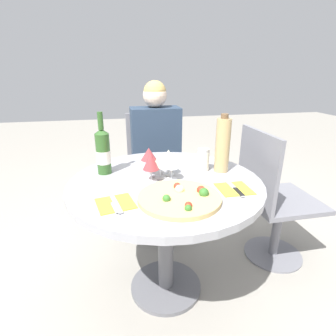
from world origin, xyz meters
TOP-DOWN VIEW (x-y plane):
  - ground_plane at (0.00, 0.00)m, footprint 12.00×12.00m
  - dining_table at (0.00, 0.00)m, footprint 0.98×0.98m
  - chair_behind_diner at (0.07, 0.85)m, footprint 0.43×0.43m
  - seated_diner at (0.07, 0.70)m, footprint 0.38×0.43m
  - chair_empty_side at (0.73, 0.15)m, footprint 0.43×0.43m
  - pizza_large at (0.02, -0.23)m, footprint 0.36×0.36m
  - wine_bottle at (-0.30, 0.16)m, footprint 0.08×0.08m
  - tall_carafe at (0.33, 0.06)m, footprint 0.08×0.08m
  - sugar_shaker at (0.23, 0.10)m, footprint 0.07×0.07m
  - wine_glass_front_left at (-0.07, 0.00)m, footprint 0.08×0.08m
  - wine_glass_back_left at (-0.07, 0.08)m, footprint 0.08×0.08m
  - wine_glass_front_right at (0.03, 0.00)m, footprint 0.08×0.08m
  - wine_glass_back_right at (0.03, 0.08)m, footprint 0.08×0.08m
  - wine_glass_center at (-0.02, 0.04)m, footprint 0.08×0.08m
  - place_setting_left at (-0.25, -0.21)m, footprint 0.18×0.19m
  - place_setting_right at (0.30, -0.18)m, footprint 0.15×0.19m

SIDE VIEW (x-z plane):
  - ground_plane at x=0.00m, z-range 0.00..0.00m
  - chair_behind_diner at x=0.07m, z-range -0.02..0.88m
  - chair_empty_side at x=0.73m, z-range -0.02..0.88m
  - seated_diner at x=0.07m, z-range -0.07..1.09m
  - dining_table at x=0.00m, z-range 0.23..0.93m
  - place_setting_left at x=-0.25m, z-range 0.70..0.71m
  - place_setting_right at x=0.30m, z-range 0.70..0.71m
  - pizza_large at x=0.02m, z-range 0.69..0.74m
  - sugar_shaker at x=0.23m, z-range 0.70..0.83m
  - wine_glass_center at x=-0.02m, z-range 0.73..0.86m
  - wine_glass_front_right at x=0.03m, z-range 0.73..0.87m
  - wine_glass_back_right at x=0.03m, z-range 0.74..0.87m
  - wine_glass_front_left at x=-0.07m, z-range 0.73..0.88m
  - wine_glass_back_left at x=-0.07m, z-range 0.74..0.90m
  - wine_bottle at x=-0.30m, z-range 0.66..0.99m
  - tall_carafe at x=0.33m, z-range 0.69..1.01m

